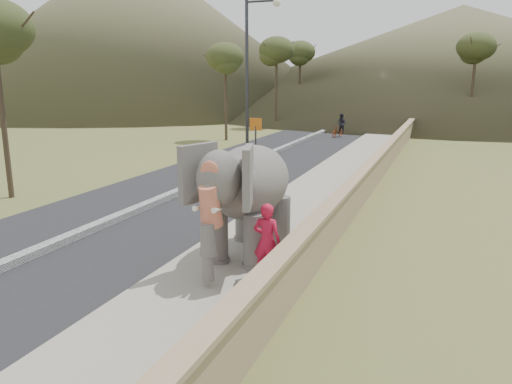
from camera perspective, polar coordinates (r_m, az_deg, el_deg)
ground at (r=9.58m, az=-8.68°, el=-14.20°), size 160.00×160.00×0.00m
road at (r=20.17m, az=-7.06°, el=0.48°), size 7.00×120.00×0.03m
median at (r=20.15m, az=-7.06°, el=0.74°), size 0.35×120.00×0.22m
walkway at (r=18.39m, az=6.84°, el=-0.55°), size 3.00×120.00×0.15m
parapet at (r=17.97m, az=11.98°, el=0.48°), size 0.30×120.00×1.10m
lamppost at (r=24.73m, az=-0.37°, el=14.20°), size 1.76×0.36×8.00m
signboard at (r=24.70m, az=-0.04°, el=6.70°), size 0.60×0.08×2.40m
hill_left at (r=75.65m, az=-13.75°, el=17.69°), size 60.00×60.00×22.00m
hill_far at (r=77.40m, az=22.22°, el=14.03°), size 80.00×80.00×14.00m
elephant_and_man at (r=11.97m, az=-0.69°, el=-0.65°), size 2.23×3.85×2.78m
motorcyclist at (r=37.65m, az=9.54°, el=7.23°), size 1.16×1.65×1.75m
trees at (r=38.92m, az=18.70°, el=11.38°), size 47.27×41.81×8.30m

